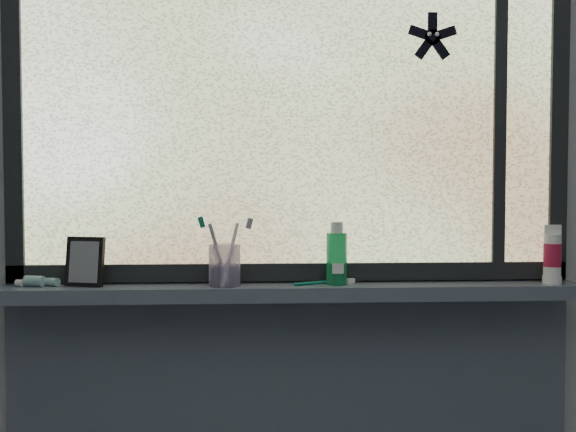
{
  "coord_description": "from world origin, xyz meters",
  "views": [
    {
      "loc": [
        -0.11,
        -0.55,
        1.29
      ],
      "look_at": [
        -0.02,
        1.05,
        1.22
      ],
      "focal_mm": 40.0,
      "sensor_mm": 36.0,
      "label": 1
    }
  ],
  "objects_px": {
    "toothbrush_cup": "(225,265)",
    "mouthwash_bottle": "(337,253)",
    "cream_tube": "(552,252)",
    "vanity_mirror": "(85,262)"
  },
  "relations": [
    {
      "from": "toothbrush_cup",
      "to": "mouthwash_bottle",
      "type": "distance_m",
      "value": 0.31
    },
    {
      "from": "cream_tube",
      "to": "vanity_mirror",
      "type": "bearing_deg",
      "value": 178.86
    },
    {
      "from": "vanity_mirror",
      "to": "mouthwash_bottle",
      "type": "relative_size",
      "value": 0.94
    },
    {
      "from": "vanity_mirror",
      "to": "mouthwash_bottle",
      "type": "bearing_deg",
      "value": 14.41
    },
    {
      "from": "vanity_mirror",
      "to": "toothbrush_cup",
      "type": "relative_size",
      "value": 1.19
    },
    {
      "from": "toothbrush_cup",
      "to": "cream_tube",
      "type": "xyz_separation_m",
      "value": [
        0.92,
        -0.01,
        0.03
      ]
    },
    {
      "from": "vanity_mirror",
      "to": "toothbrush_cup",
      "type": "xyz_separation_m",
      "value": [
        0.38,
        -0.02,
        -0.01
      ]
    },
    {
      "from": "vanity_mirror",
      "to": "cream_tube",
      "type": "distance_m",
      "value": 1.31
    },
    {
      "from": "mouthwash_bottle",
      "to": "cream_tube",
      "type": "xyz_separation_m",
      "value": [
        0.61,
        -0.02,
        0.0
      ]
    },
    {
      "from": "cream_tube",
      "to": "mouthwash_bottle",
      "type": "bearing_deg",
      "value": 178.28
    }
  ]
}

